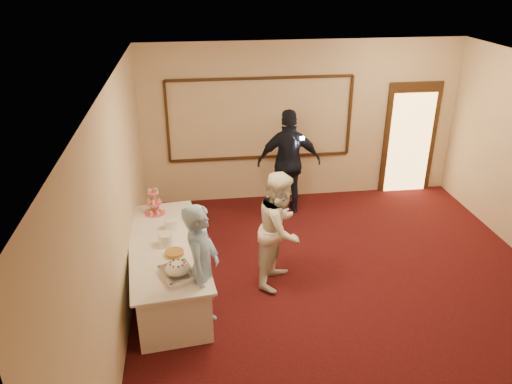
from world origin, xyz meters
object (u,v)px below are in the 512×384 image
(pavlova_tray, at_px, (178,270))
(plate_stack_b, at_px, (171,224))
(woman, at_px, (280,229))
(buffet_table, at_px, (168,268))
(tart, at_px, (174,253))
(guest, at_px, (289,162))
(plate_stack_a, at_px, (166,239))
(cupcake_stand, at_px, (154,203))
(man, at_px, (202,269))

(pavlova_tray, relative_size, plate_stack_b, 2.71)
(woman, bearing_deg, buffet_table, 121.00)
(woman, bearing_deg, plate_stack_b, 106.36)
(tart, height_order, woman, woman)
(guest, bearing_deg, buffet_table, 51.11)
(plate_stack_a, distance_m, guest, 3.11)
(cupcake_stand, distance_m, man, 1.87)
(guest, bearing_deg, tart, 56.41)
(cupcake_stand, bearing_deg, guest, 29.11)
(cupcake_stand, bearing_deg, man, -69.53)
(buffet_table, height_order, woman, woman)
(tart, distance_m, woman, 1.51)
(buffet_table, xyz_separation_m, woman, (1.58, 0.05, 0.46))
(buffet_table, height_order, tart, tart)
(cupcake_stand, relative_size, tart, 1.60)
(woman, bearing_deg, man, 156.72)
(plate_stack_a, xyz_separation_m, man, (0.46, -0.78, 0.01))
(buffet_table, distance_m, man, 1.05)
(man, bearing_deg, guest, -12.91)
(woman, bearing_deg, plate_stack_a, 122.17)
(man, distance_m, woman, 1.41)
(pavlova_tray, height_order, guest, guest)
(buffet_table, bearing_deg, man, -60.21)
(plate_stack_a, bearing_deg, plate_stack_b, 81.17)
(buffet_table, bearing_deg, woman, 1.87)
(buffet_table, distance_m, plate_stack_a, 0.47)
(pavlova_tray, distance_m, guest, 3.61)
(buffet_table, height_order, man, man)
(woman, bearing_deg, cupcake_stand, 92.60)
(plate_stack_a, height_order, plate_stack_b, plate_stack_a)
(buffet_table, bearing_deg, plate_stack_b, 79.33)
(buffet_table, distance_m, pavlova_tray, 0.93)
(plate_stack_a, relative_size, plate_stack_b, 1.02)
(cupcake_stand, distance_m, plate_stack_a, 0.99)
(plate_stack_a, bearing_deg, man, -59.65)
(man, height_order, guest, guest)
(pavlova_tray, xyz_separation_m, guest, (1.96, 3.02, 0.12))
(tart, relative_size, guest, 0.15)
(plate_stack_a, relative_size, tart, 0.73)
(plate_stack_b, bearing_deg, pavlova_tray, -85.36)
(pavlova_tray, height_order, plate_stack_a, pavlova_tray)
(pavlova_tray, relative_size, guest, 0.29)
(buffet_table, bearing_deg, tart, -68.54)
(man, bearing_deg, woman, -36.54)
(buffet_table, relative_size, plate_stack_b, 12.83)
(pavlova_tray, xyz_separation_m, woman, (1.41, 0.84, 0.00))
(buffet_table, xyz_separation_m, plate_stack_b, (0.07, 0.39, 0.47))
(pavlova_tray, distance_m, plate_stack_b, 1.19)
(woman, height_order, guest, guest)
(cupcake_stand, height_order, plate_stack_b, cupcake_stand)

